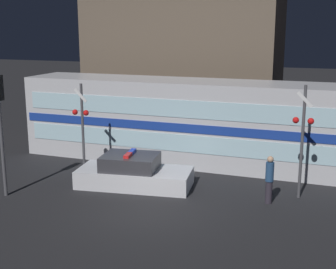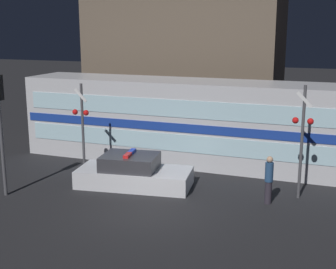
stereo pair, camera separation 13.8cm
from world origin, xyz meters
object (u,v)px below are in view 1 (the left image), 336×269
at_px(crossing_signal_near, 303,134).
at_px(train, 197,122).
at_px(pedestrian, 269,179).
at_px(police_car, 134,173).

bearing_deg(crossing_signal_near, train, 146.84).
bearing_deg(train, pedestrian, -46.28).
xyz_separation_m(pedestrian, crossing_signal_near, (0.96, 0.90, 1.50)).
distance_m(train, police_car, 4.47).
xyz_separation_m(train, pedestrian, (3.91, -4.08, -0.99)).
relative_size(train, crossing_signal_near, 3.95).
xyz_separation_m(police_car, pedestrian, (5.25, -0.05, 0.38)).
bearing_deg(pedestrian, crossing_signal_near, 43.24).
bearing_deg(train, crossing_signal_near, -33.16).
distance_m(train, pedestrian, 5.74).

